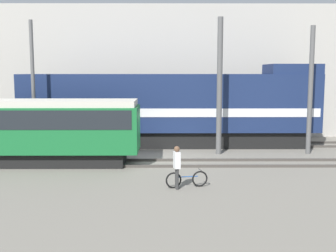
% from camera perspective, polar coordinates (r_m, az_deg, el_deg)
% --- Properties ---
extents(ground_plane, '(120.00, 120.00, 0.00)m').
position_cam_1_polar(ground_plane, '(22.17, -1.24, -4.57)').
color(ground_plane, slate).
extents(track_near, '(60.00, 1.50, 0.14)m').
position_cam_1_polar(track_near, '(21.03, -1.30, -5.03)').
color(track_near, '#47423D').
rests_on(track_near, ground).
extents(track_far, '(60.00, 1.51, 0.14)m').
position_cam_1_polar(track_far, '(26.32, -1.09, -2.52)').
color(track_far, '#47423D').
rests_on(track_far, ground).
extents(building_backdrop, '(31.21, 6.00, 9.23)m').
position_cam_1_polar(building_backdrop, '(32.58, -0.95, 7.40)').
color(building_backdrop, '#B7B2A8').
rests_on(building_backdrop, ground).
extents(freight_locomotive, '(17.99, 3.04, 5.05)m').
position_cam_1_polar(freight_locomotive, '(26.03, 0.53, 2.43)').
color(freight_locomotive, black).
rests_on(freight_locomotive, ground).
extents(streetcar, '(11.72, 2.54, 3.22)m').
position_cam_1_polar(streetcar, '(21.94, -19.46, -0.24)').
color(streetcar, black).
rests_on(streetcar, ground).
extents(bicycle, '(1.70, 0.54, 0.71)m').
position_cam_1_polar(bicycle, '(16.87, 2.56, -7.23)').
color(bicycle, black).
rests_on(bicycle, ground).
extents(person, '(0.29, 0.40, 1.71)m').
position_cam_1_polar(person, '(16.46, 1.21, -5.04)').
color(person, '#333333').
rests_on(person, ground).
extents(utility_pole_left, '(0.20, 0.20, 7.37)m').
position_cam_1_polar(utility_pole_left, '(24.37, -17.79, 4.90)').
color(utility_pole_left, '#595959').
rests_on(utility_pole_left, ground).
extents(utility_pole_center, '(0.30, 0.30, 7.53)m').
position_cam_1_polar(utility_pole_center, '(23.44, 6.99, 5.31)').
color(utility_pole_center, '#595959').
rests_on(utility_pole_center, ground).
extents(utility_pole_right, '(0.26, 0.26, 7.08)m').
position_cam_1_polar(utility_pole_right, '(24.60, 18.73, 4.54)').
color(utility_pole_right, '#595959').
rests_on(utility_pole_right, ground).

